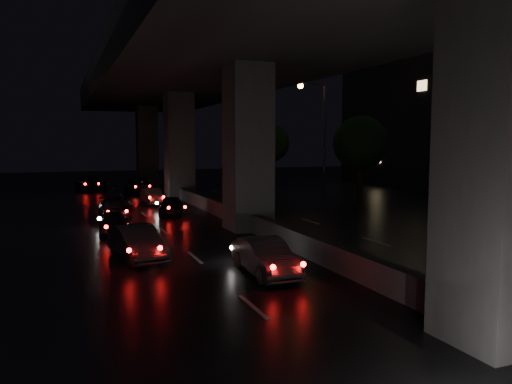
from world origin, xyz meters
TOP-DOWN VIEW (x-y plane):
  - ground at (0.00, 0.00)m, footprint 120.00×120.00m
  - viaduct at (0.00, 5.00)m, footprint 12.00×80.00m
  - median_barrier at (0.00, 5.00)m, footprint 0.45×70.00m
  - building_right_far at (27.00, 20.00)m, footprint 12.00×22.00m
  - tree_c at (11.00, 12.00)m, footprint 3.80×3.80m
  - tree_d at (11.00, 28.00)m, footprint 3.80×3.80m
  - streetlight_far at (10.97, 18.00)m, footprint 2.52×0.44m
  - car_4 at (-6.03, 0.57)m, footprint 1.84×3.88m
  - car_5 at (-2.47, -3.16)m, footprint 1.30×3.56m
  - car_6 at (-6.34, 5.90)m, footprint 1.55×3.32m
  - car_7 at (-5.84, 10.60)m, footprint 1.60×3.87m
  - car_8 at (-2.57, 11.12)m, footprint 2.07×3.49m
  - car_9 at (-2.66, 16.79)m, footprint 1.29×3.38m
  - car_10 at (-2.49, 24.15)m, footprint 2.43×4.89m
  - car_11 at (-6.07, 28.43)m, footprint 2.64×4.90m

SIDE VIEW (x-z plane):
  - ground at x=0.00m, z-range 0.00..0.00m
  - median_barrier at x=0.00m, z-range 0.00..0.85m
  - car_9 at x=-2.66m, z-range 0.00..1.10m
  - car_6 at x=-6.34m, z-range 0.00..1.10m
  - car_8 at x=-2.57m, z-range 0.00..1.11m
  - car_7 at x=-5.84m, z-range 0.00..1.12m
  - car_5 at x=-2.47m, z-range 0.00..1.16m
  - car_4 at x=-6.03m, z-range 0.00..1.23m
  - car_11 at x=-6.07m, z-range 0.00..1.31m
  - car_10 at x=-2.49m, z-range 0.00..1.33m
  - tree_c at x=11.00m, z-range 1.13..7.26m
  - tree_d at x=11.00m, z-range 1.13..7.26m
  - streetlight_far at x=10.97m, z-range 1.16..10.16m
  - building_right_far at x=27.00m, z-range 0.00..15.00m
  - viaduct at x=0.00m, z-range 3.09..13.59m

